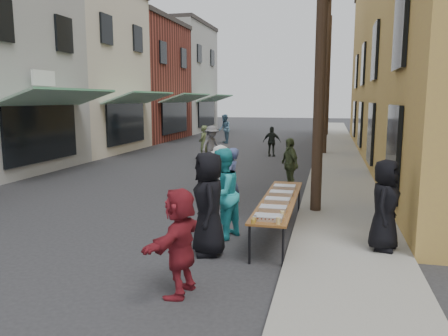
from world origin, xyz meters
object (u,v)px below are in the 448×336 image
at_px(utility_pole_mid, 327,65).
at_px(server, 385,205).
at_px(guest_front_a, 209,204).
at_px(guest_front_c, 222,194).
at_px(utility_pole_far, 328,77).
at_px(catering_tray_sausage, 268,217).
at_px(utility_pole_near, 321,27).
at_px(serving_table, 279,201).

bearing_deg(utility_pole_mid, server, -84.93).
height_order(utility_pole_mid, guest_front_a, utility_pole_mid).
bearing_deg(utility_pole_mid, guest_front_c, -97.12).
xyz_separation_m(utility_pole_far, server, (1.30, -26.66, -3.56)).
bearing_deg(catering_tray_sausage, guest_front_a, 175.60).
relative_size(catering_tray_sausage, guest_front_a, 0.26).
bearing_deg(utility_pole_near, server, -64.00).
bearing_deg(guest_front_c, guest_front_a, 19.62).
bearing_deg(guest_front_c, server, 106.09).
distance_m(utility_pole_near, utility_pole_mid, 12.00).
bearing_deg(utility_pole_near, guest_front_a, -118.17).
bearing_deg(guest_front_a, utility_pole_mid, 150.89).
height_order(guest_front_c, server, guest_front_c).
height_order(guest_front_a, server, guest_front_a).
relative_size(utility_pole_mid, utility_pole_far, 1.00).
relative_size(utility_pole_near, guest_front_a, 4.73).
distance_m(serving_table, catering_tray_sausage, 1.65).
bearing_deg(utility_pole_far, serving_table, -91.57).
relative_size(serving_table, catering_tray_sausage, 8.00).
bearing_deg(utility_pole_near, serving_table, -111.17).
relative_size(serving_table, guest_front_a, 2.10).
xyz_separation_m(utility_pole_mid, utility_pole_far, (0.00, 12.00, 0.00)).
bearing_deg(utility_pole_far, utility_pole_mid, -90.00).
distance_m(utility_pole_near, utility_pole_far, 24.00).
xyz_separation_m(serving_table, guest_front_c, (-1.10, -0.61, 0.22)).
bearing_deg(serving_table, catering_tray_sausage, -90.00).
bearing_deg(server, utility_pole_near, 43.50).
distance_m(catering_tray_sausage, guest_front_a, 1.12).
distance_m(utility_pole_mid, guest_front_c, 14.98).
relative_size(utility_pole_mid, catering_tray_sausage, 18.00).
height_order(utility_pole_far, serving_table, utility_pole_far).
bearing_deg(serving_table, utility_pole_mid, 87.07).
bearing_deg(catering_tray_sausage, utility_pole_far, 88.53).
relative_size(catering_tray_sausage, guest_front_c, 0.27).
distance_m(utility_pole_far, guest_front_c, 26.74).
bearing_deg(serving_table, utility_pole_near, 68.83).
bearing_deg(utility_pole_near, catering_tray_sausage, -101.49).
bearing_deg(guest_front_c, utility_pole_far, -163.63).
xyz_separation_m(utility_pole_far, serving_table, (-0.71, -25.82, -3.79)).
relative_size(guest_front_a, guest_front_c, 1.02).
distance_m(serving_table, guest_front_c, 1.28).
relative_size(utility_pole_mid, serving_table, 2.25).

